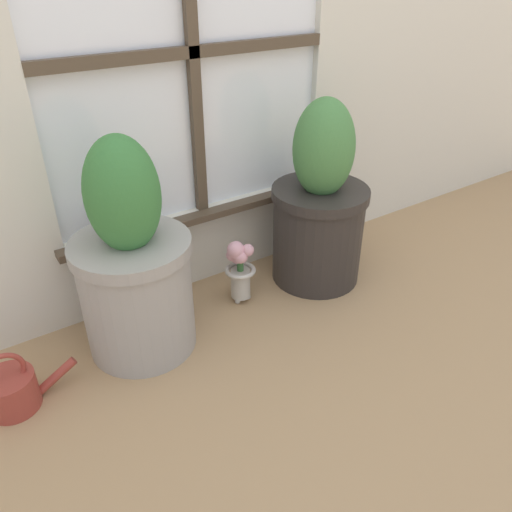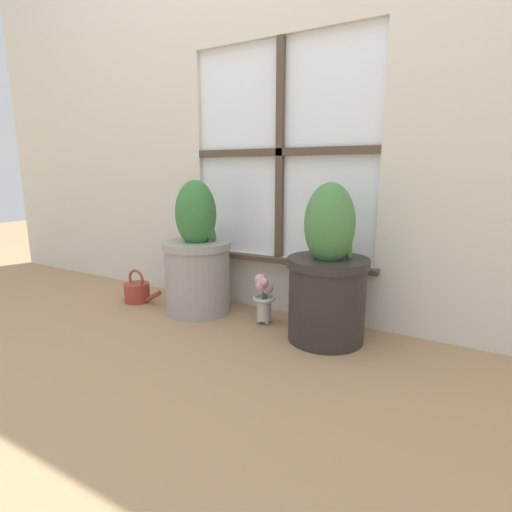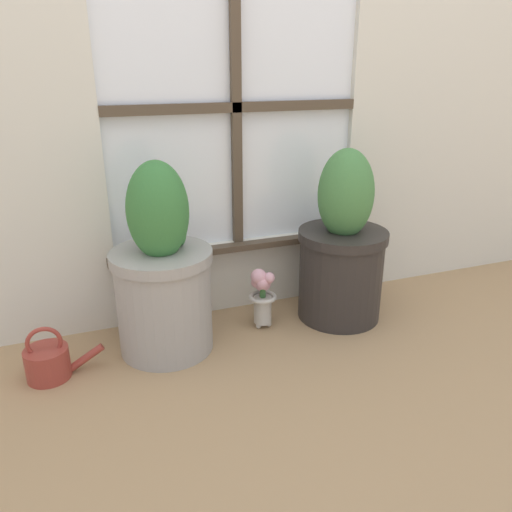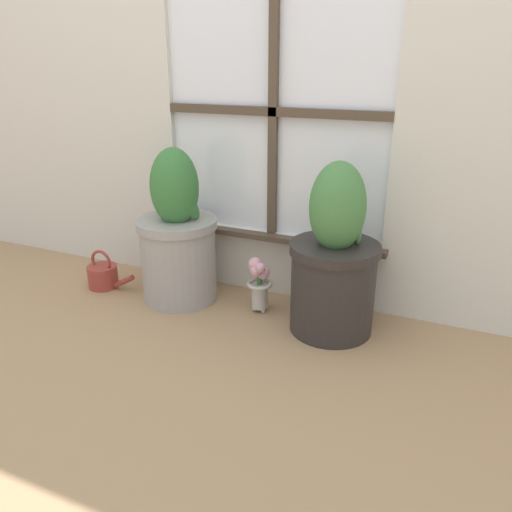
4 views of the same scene
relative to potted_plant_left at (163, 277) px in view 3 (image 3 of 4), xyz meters
The scene contains 5 objects.
ground_plane 0.56m from the potted_plant_left, 44.28° to the right, with size 10.00×10.00×0.00m, color tan.
potted_plant_left is the anchor object (origin of this frame).
potted_plant_right 0.69m from the potted_plant_left, ahead, with size 0.34×0.34×0.67m.
flower_vase 0.40m from the potted_plant_left, ahead, with size 0.11×0.11×0.24m.
watering_can 0.45m from the potted_plant_left, behind, with size 0.25×0.14×0.18m.
Camera 3 is at (-0.60, -1.23, 0.95)m, focal length 35.00 mm.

